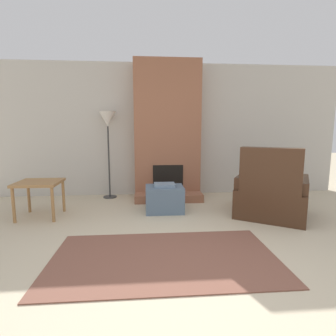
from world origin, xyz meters
TOP-DOWN VIEW (x-y plane):
  - ground_plane at (0.00, 0.00)m, footprint 24.00×24.00m
  - wall_back at (0.00, 3.30)m, footprint 7.10×0.06m
  - fireplace at (0.00, 3.05)m, footprint 1.25×0.76m
  - ottoman at (-0.12, 2.09)m, footprint 0.60×0.46m
  - armchair at (1.47, 1.70)m, footprint 1.34×1.33m
  - side_table at (-2.02, 1.97)m, footprint 0.62×0.57m
  - floor_lamp_left at (-1.13, 3.06)m, footprint 0.31×0.31m
  - area_rug at (-0.23, 0.52)m, footprint 2.32×1.28m

SIDE VIEW (x-z plane):
  - ground_plane at x=0.00m, z-range 0.00..0.00m
  - area_rug at x=-0.23m, z-range 0.00..0.01m
  - ottoman at x=-0.12m, z-range -0.02..0.45m
  - armchair at x=1.47m, z-range -0.22..0.85m
  - side_table at x=-2.02m, z-range 0.19..0.75m
  - fireplace at x=0.00m, z-range -0.06..2.54m
  - wall_back at x=0.00m, z-range 0.00..2.60m
  - floor_lamp_left at x=-1.13m, z-range 0.59..2.25m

